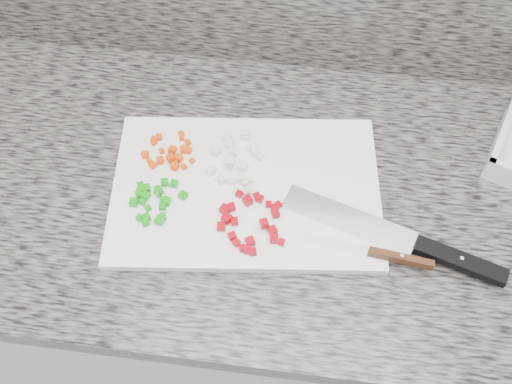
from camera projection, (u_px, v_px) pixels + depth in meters
The scene contains 10 objects.
cabinet at pixel (289, 292), 1.39m from camera, with size 3.92×0.62×0.86m, color silver.
countertop at pixel (301, 193), 1.01m from camera, with size 3.96×0.64×0.04m, color #615C55.
cutting_board at pixel (246, 190), 0.98m from camera, with size 0.46×0.31×0.02m, color white.
carrot_pile at pixel (169, 153), 1.01m from camera, with size 0.10×0.09×0.02m.
onion_pile at pixel (234, 156), 1.00m from camera, with size 0.10×0.12×0.02m.
green_pepper_pile at pixel (154, 200), 0.95m from camera, with size 0.09×0.10×0.02m.
red_pepper_pile at pixel (250, 221), 0.93m from camera, with size 0.12×0.12×0.02m.
garlic_pile at pixel (243, 187), 0.97m from camera, with size 0.05×0.04×0.01m.
chef_knife at pixel (420, 246), 0.91m from camera, with size 0.36×0.15×0.02m.
paring_knife at pixel (384, 255), 0.90m from camera, with size 0.20×0.04×0.02m.
Camera 1 is at (-0.01, 0.90, 1.73)m, focal length 40.00 mm.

